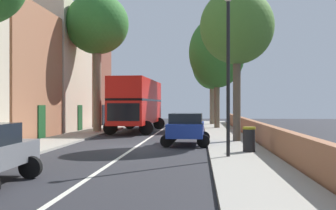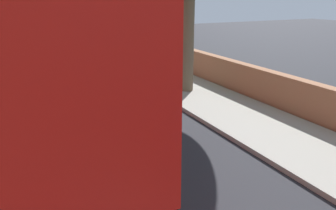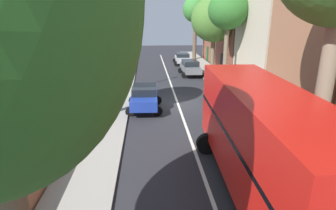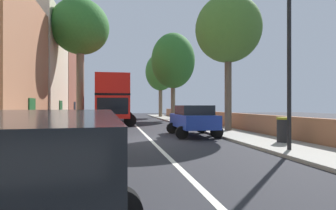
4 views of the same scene
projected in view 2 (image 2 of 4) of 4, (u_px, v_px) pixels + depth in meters
The scene contains 0 objects.
Camera 2 is at (-1.25, 5.18, 3.51)m, focal length 35.39 mm.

